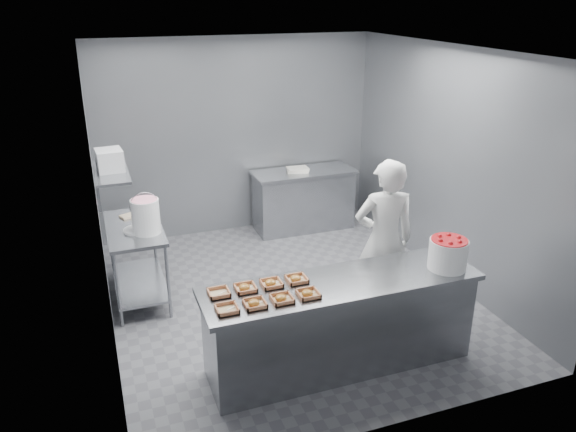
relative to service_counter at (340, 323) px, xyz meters
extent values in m
plane|color=#4C4C51|center=(0.00, 1.35, -0.45)|extent=(4.50, 4.50, 0.00)
plane|color=white|center=(0.00, 1.35, 2.35)|extent=(4.50, 4.50, 0.00)
cube|color=slate|center=(0.00, 3.60, 0.95)|extent=(4.00, 0.04, 2.80)
cube|color=slate|center=(-2.00, 1.35, 0.95)|extent=(0.04, 4.50, 2.80)
cube|color=slate|center=(2.00, 1.35, 0.95)|extent=(0.04, 4.50, 2.80)
cube|color=slate|center=(0.00, 0.00, 0.42)|extent=(2.60, 0.70, 0.05)
cube|color=slate|center=(0.00, 0.00, -0.03)|extent=(2.50, 0.64, 0.85)
cube|color=slate|center=(-1.65, 1.95, 0.43)|extent=(0.60, 1.20, 0.04)
cube|color=slate|center=(-1.65, 1.95, -0.25)|extent=(0.56, 1.15, 0.03)
cylinder|color=slate|center=(-1.91, 1.39, -0.01)|extent=(0.04, 0.04, 0.88)
cylinder|color=slate|center=(-1.39, 1.39, -0.01)|extent=(0.04, 0.04, 0.88)
cylinder|color=slate|center=(-1.91, 2.51, -0.01)|extent=(0.04, 0.04, 0.88)
cylinder|color=slate|center=(-1.39, 2.51, -0.01)|extent=(0.04, 0.04, 0.88)
cube|color=slate|center=(0.90, 3.25, 0.42)|extent=(1.50, 0.60, 0.05)
cube|color=slate|center=(0.90, 3.25, -0.03)|extent=(1.44, 0.55, 0.85)
cube|color=slate|center=(-1.82, 1.95, 1.10)|extent=(0.35, 0.90, 0.03)
cube|color=tan|center=(-1.11, -0.14, 0.47)|extent=(0.18, 0.18, 0.04)
cube|color=white|center=(-1.06, -0.13, 0.46)|extent=(0.10, 0.06, 0.00)
cube|color=tan|center=(-0.87, -0.14, 0.47)|extent=(0.18, 0.18, 0.04)
cube|color=white|center=(-0.82, -0.13, 0.46)|extent=(0.10, 0.06, 0.00)
ellipsoid|color=#C08830|center=(-0.88, -0.14, 0.48)|extent=(0.10, 0.10, 0.05)
cube|color=tan|center=(-0.63, -0.14, 0.47)|extent=(0.18, 0.18, 0.04)
cube|color=white|center=(-0.58, -0.13, 0.46)|extent=(0.10, 0.06, 0.00)
ellipsoid|color=#C08830|center=(-0.64, -0.14, 0.48)|extent=(0.10, 0.10, 0.05)
cube|color=tan|center=(-0.39, -0.14, 0.47)|extent=(0.18, 0.18, 0.04)
cube|color=white|center=(-0.34, -0.13, 0.46)|extent=(0.10, 0.06, 0.00)
ellipsoid|color=#C08830|center=(-0.40, -0.14, 0.48)|extent=(0.10, 0.10, 0.05)
cube|color=tan|center=(-1.11, 0.14, 0.47)|extent=(0.18, 0.18, 0.04)
cube|color=white|center=(-1.06, 0.16, 0.46)|extent=(0.10, 0.06, 0.00)
cube|color=tan|center=(-0.87, 0.14, 0.47)|extent=(0.18, 0.18, 0.04)
cube|color=white|center=(-0.82, 0.16, 0.46)|extent=(0.10, 0.06, 0.00)
ellipsoid|color=#C08830|center=(-0.88, 0.14, 0.48)|extent=(0.10, 0.10, 0.05)
cube|color=tan|center=(-0.63, 0.14, 0.47)|extent=(0.18, 0.18, 0.04)
cube|color=white|center=(-0.58, 0.16, 0.46)|extent=(0.10, 0.06, 0.00)
ellipsoid|color=#C08830|center=(-0.64, 0.14, 0.48)|extent=(0.10, 0.10, 0.05)
cube|color=tan|center=(-0.39, 0.14, 0.47)|extent=(0.18, 0.18, 0.04)
cube|color=white|center=(-0.34, 0.16, 0.46)|extent=(0.10, 0.06, 0.00)
ellipsoid|color=#C08830|center=(-0.40, 0.14, 0.48)|extent=(0.10, 0.10, 0.05)
imported|color=silver|center=(0.81, 0.69, 0.44)|extent=(0.72, 0.55, 1.78)
cylinder|color=white|center=(1.04, -0.10, 0.59)|extent=(0.36, 0.36, 0.29)
cylinder|color=red|center=(1.04, -0.10, 0.73)|extent=(0.34, 0.34, 0.04)
cylinder|color=white|center=(-1.53, 1.73, 0.64)|extent=(0.30, 0.30, 0.38)
cylinder|color=#CA658B|center=(-1.53, 1.73, 0.82)|extent=(0.28, 0.28, 0.02)
torus|color=slate|center=(-1.53, 1.73, 0.75)|extent=(0.32, 0.01, 0.32)
cylinder|color=white|center=(-1.62, 1.81, 0.46)|extent=(0.36, 0.36, 0.02)
cube|color=#CCB28C|center=(-1.69, 2.27, 0.46)|extent=(0.20, 0.18, 0.02)
cube|color=gray|center=(-1.82, 1.98, 1.23)|extent=(0.29, 0.32, 0.23)
cube|color=silver|center=(0.81, 3.25, 0.48)|extent=(0.34, 0.28, 0.06)
camera|label=1|loc=(-1.99, -4.06, 2.89)|focal=35.00mm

